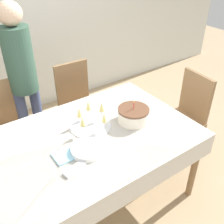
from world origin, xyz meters
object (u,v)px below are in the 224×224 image
at_px(birthday_cake, 133,115).
at_px(plate_stack_main, 87,150).
at_px(dining_chair_far_left, 7,125).
at_px(dining_chair_right_end, 186,113).
at_px(person_standing, 22,72).
at_px(champagne_tray, 91,119).
at_px(dining_chair_far_right, 78,101).

bearing_deg(birthday_cake, plate_stack_main, -167.92).
relative_size(dining_chair_far_left, birthday_cake, 3.56).
relative_size(birthday_cake, plate_stack_main, 1.13).
bearing_deg(plate_stack_main, dining_chair_right_end, 6.25).
distance_m(plate_stack_main, person_standing, 1.15).
bearing_deg(birthday_cake, champagne_tray, 156.13).
relative_size(dining_chair_far_left, dining_chair_right_end, 1.00).
relative_size(birthday_cake, champagne_tray, 0.76).
height_order(dining_chair_far_left, birthday_cake, dining_chair_far_left).
bearing_deg(dining_chair_far_left, plate_stack_main, -71.86).
bearing_deg(dining_chair_right_end, dining_chair_far_left, 151.33).
distance_m(dining_chair_right_end, plate_stack_main, 1.33).
relative_size(dining_chair_far_left, person_standing, 0.58).
bearing_deg(birthday_cake, dining_chair_far_left, 133.57).
bearing_deg(plate_stack_main, person_standing, 93.31).
bearing_deg(champagne_tray, dining_chair_right_end, -6.40).
bearing_deg(birthday_cake, person_standing, 120.89).
bearing_deg(person_standing, dining_chair_far_left, -162.92).
distance_m(dining_chair_far_left, plate_stack_main, 1.12).
xyz_separation_m(dining_chair_right_end, champagne_tray, (-1.10, 0.12, 0.29)).
distance_m(dining_chair_far_right, person_standing, 0.72).
relative_size(dining_chair_far_left, plate_stack_main, 4.02).
bearing_deg(champagne_tray, person_standing, 107.05).
distance_m(dining_chair_far_left, dining_chair_far_right, 0.81).
bearing_deg(birthday_cake, dining_chair_right_end, 2.04).
distance_m(dining_chair_right_end, birthday_cake, 0.82).
height_order(dining_chair_far_right, birthday_cake, dining_chair_far_right).
distance_m(birthday_cake, person_standing, 1.19).
distance_m(birthday_cake, plate_stack_main, 0.55).
relative_size(dining_chair_far_right, dining_chair_right_end, 1.00).
relative_size(dining_chair_right_end, champagne_tray, 2.70).
xyz_separation_m(dining_chair_right_end, birthday_cake, (-0.76, -0.03, 0.29)).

